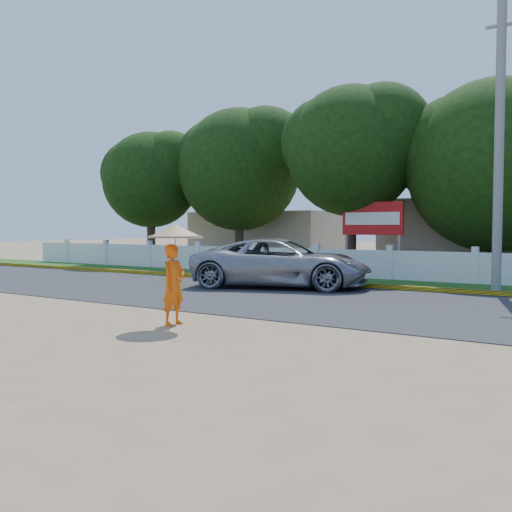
{
  "coord_description": "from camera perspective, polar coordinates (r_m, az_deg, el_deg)",
  "views": [
    {
      "loc": [
        7.15,
        -9.18,
        2.0
      ],
      "look_at": [
        0.0,
        2.0,
        1.3
      ],
      "focal_mm": 40.0,
      "sensor_mm": 36.0,
      "label": 1
    }
  ],
  "objects": [
    {
      "name": "ground",
      "position": [
        11.8,
        -5.28,
        -6.75
      ],
      "size": [
        120.0,
        120.0,
        0.0
      ],
      "primitive_type": "plane",
      "color": "#9E8460",
      "rests_on": "ground"
    },
    {
      "name": "road",
      "position": [
        15.56,
        4.98,
        -4.34
      ],
      "size": [
        60.0,
        7.0,
        0.02
      ],
      "primitive_type": "cube",
      "color": "#38383A",
      "rests_on": "ground"
    },
    {
      "name": "grass_verge",
      "position": [
        20.33,
        11.87,
        -2.65
      ],
      "size": [
        60.0,
        3.5,
        0.03
      ],
      "primitive_type": "cube",
      "color": "#2D601E",
      "rests_on": "ground"
    },
    {
      "name": "curb",
      "position": [
        18.75,
        10.03,
        -2.91
      ],
      "size": [
        40.0,
        0.18,
        0.16
      ],
      "primitive_type": "cube",
      "color": "yellow",
      "rests_on": "ground"
    },
    {
      "name": "fence",
      "position": [
        21.64,
        13.25,
        -0.91
      ],
      "size": [
        40.0,
        0.1,
        1.1
      ],
      "primitive_type": "cube",
      "color": "silver",
      "rests_on": "ground"
    },
    {
      "name": "building_near",
      "position": [
        27.49,
        23.94,
        1.92
      ],
      "size": [
        10.0,
        6.0,
        3.2
      ],
      "primitive_type": "cube",
      "color": "#B7AD99",
      "rests_on": "ground"
    },
    {
      "name": "building_far",
      "position": [
        32.99,
        1.28,
        1.97
      ],
      "size": [
        8.0,
        5.0,
        2.8
      ],
      "primitive_type": "cube",
      "color": "#B7AD99",
      "rests_on": "ground"
    },
    {
      "name": "utility_pole",
      "position": [
        18.87,
        23.14,
        10.01
      ],
      "size": [
        0.28,
        0.28,
        8.76
      ],
      "primitive_type": "cylinder",
      "color": "gray",
      "rests_on": "ground"
    },
    {
      "name": "vehicle",
      "position": [
        18.5,
        2.56,
        -0.71
      ],
      "size": [
        6.29,
        4.3,
        1.6
      ],
      "primitive_type": "imported",
      "rotation": [
        0.0,
        0.0,
        1.89
      ],
      "color": "#93949A",
      "rests_on": "ground"
    },
    {
      "name": "monk_with_parasol",
      "position": [
        11.55,
        -8.16,
        -0.35
      ],
      "size": [
        1.12,
        1.12,
        2.04
      ],
      "color": "#EE5C0C",
      "rests_on": "ground"
    },
    {
      "name": "billboard",
      "position": [
        23.01,
        11.55,
        3.3
      ],
      "size": [
        2.5,
        0.13,
        2.95
      ],
      "color": "gray",
      "rests_on": "ground"
    }
  ]
}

